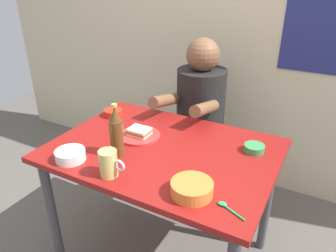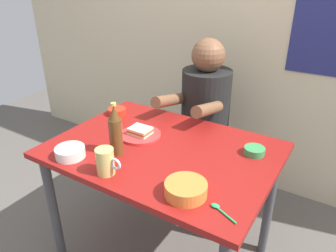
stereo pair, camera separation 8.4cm
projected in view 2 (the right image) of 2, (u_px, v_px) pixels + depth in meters
The scene contains 13 objects.
wall_back at pixel (247, 9), 2.15m from camera, with size 4.40×0.09×2.60m.
dining_table at pixel (163, 163), 1.64m from camera, with size 1.10×0.80×0.74m.
stool at pixel (203, 155), 2.29m from camera, with size 0.34×0.34×0.45m.
person_seated at pixel (205, 101), 2.09m from camera, with size 0.33×0.56×0.72m.
plate_orange at pixel (140, 135), 1.71m from camera, with size 0.22×0.22×0.01m, color red.
sandwich at pixel (140, 131), 1.70m from camera, with size 0.11×0.09×0.04m.
beer_mug at pixel (106, 161), 1.38m from camera, with size 0.13×0.08×0.12m.
beer_bottle at pixel (116, 131), 1.50m from camera, with size 0.06×0.06×0.26m.
rice_bowl_white at pixel (70, 152), 1.51m from camera, with size 0.14×0.14×0.05m.
soup_bowl_orange at pixel (186, 189), 1.26m from camera, with size 0.17×0.17×0.05m.
sauce_bowl_chili at pixel (117, 111), 1.96m from camera, with size 0.11×0.11×0.04m.
dip_bowl_green at pixel (254, 150), 1.54m from camera, with size 0.10×0.10×0.03m.
spoon at pixel (219, 209), 1.18m from camera, with size 0.12×0.06×0.01m.
Camera 2 is at (0.76, -1.17, 1.55)m, focal length 34.29 mm.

